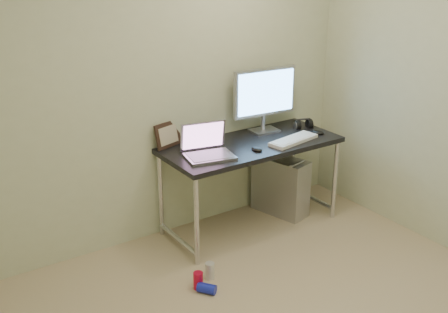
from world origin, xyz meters
TOP-DOWN VIEW (x-y plane):
  - wall_back at (0.00, 1.75)m, footprint 3.50×0.02m
  - desk at (0.67, 1.43)m, footprint 1.47×0.64m
  - tower_computer at (1.04, 1.48)m, footprint 0.33×0.53m
  - cable_a at (0.99, 1.70)m, footprint 0.01×0.16m
  - cable_b at (1.08, 1.68)m, footprint 0.02×0.11m
  - can_red at (-0.19, 0.87)m, footprint 0.08×0.08m
  - can_white at (-0.05, 0.93)m, footprint 0.08×0.08m
  - can_blue at (-0.17, 0.79)m, footprint 0.13×0.15m
  - laptop at (0.22, 1.39)m, footprint 0.41×0.36m
  - monitor at (0.94, 1.61)m, footprint 0.59×0.19m
  - keyboard at (0.97, 1.26)m, footprint 0.48×0.23m
  - mouse_right at (1.28, 1.30)m, footprint 0.10×0.13m
  - mouse_left at (0.60, 1.26)m, footprint 0.08×0.11m
  - headphones at (1.28, 1.49)m, footprint 0.18×0.10m
  - picture_frame at (0.07, 1.73)m, footprint 0.26×0.14m
  - webcam at (0.28, 1.66)m, footprint 0.05×0.04m

SIDE VIEW (x-z plane):
  - can_blue at x=-0.17m, z-range 0.00..0.07m
  - can_white at x=-0.05m, z-range 0.00..0.12m
  - can_red at x=-0.19m, z-range 0.00..0.13m
  - tower_computer at x=1.04m, z-range -0.02..0.53m
  - cable_b at x=1.08m, z-range 0.02..0.74m
  - cable_a at x=0.99m, z-range 0.06..0.74m
  - desk at x=0.67m, z-range 0.29..1.04m
  - keyboard at x=0.97m, z-range 0.75..0.78m
  - mouse_left at x=0.60m, z-range 0.75..0.78m
  - mouse_right at x=1.28m, z-range 0.75..0.79m
  - headphones at x=1.28m, z-range 0.73..0.83m
  - laptop at x=0.22m, z-range 0.68..0.93m
  - webcam at x=0.28m, z-range 0.78..0.89m
  - picture_frame at x=0.07m, z-range 0.75..0.95m
  - monitor at x=0.94m, z-range 0.80..1.35m
  - wall_back at x=0.00m, z-range 0.00..2.50m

